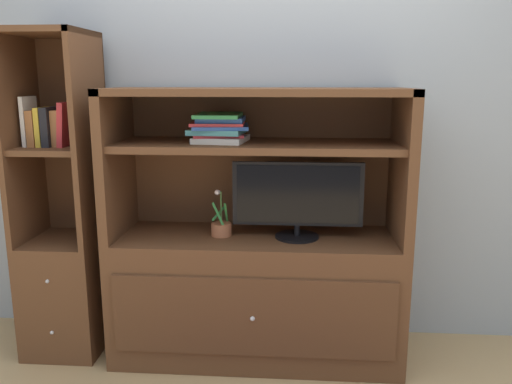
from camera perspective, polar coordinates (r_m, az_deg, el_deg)
painted_rear_wall at (r=3.01m, az=0.58°, el=10.40°), size 6.00×0.10×2.80m
media_console at (r=2.85m, az=0.08°, el=-8.52°), size 1.54×0.57×1.45m
tv_monitor at (r=2.71m, az=4.58°, el=-0.69°), size 0.68×0.23×0.40m
potted_plant at (r=2.79m, az=-3.83°, el=-3.89°), size 0.11×0.11×0.25m
magazine_stack at (r=2.70m, az=-4.00°, el=7.05°), size 0.31×0.34×0.15m
bookshelf_tall at (r=3.09m, az=-20.16°, el=-5.70°), size 0.41×0.46×1.75m
upright_book_row at (r=2.97m, az=-21.78°, el=6.73°), size 0.23×0.18×0.26m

